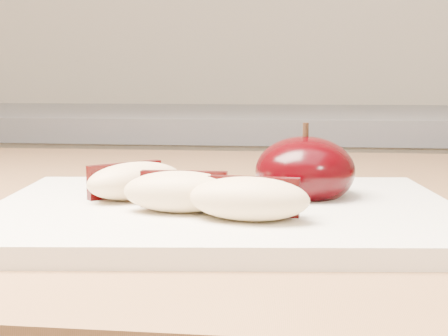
# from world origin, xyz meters

# --- Properties ---
(back_cabinet) EXTENTS (2.40, 0.62, 0.94)m
(back_cabinet) POSITION_xyz_m (0.00, 1.20, 0.47)
(back_cabinet) COLOR silver
(back_cabinet) RESTS_ON ground
(cutting_board) EXTENTS (0.35, 0.27, 0.01)m
(cutting_board) POSITION_xyz_m (-0.07, 0.38, 0.91)
(cutting_board) COLOR silver
(cutting_board) RESTS_ON island_counter
(apple_half) EXTENTS (0.09, 0.09, 0.06)m
(apple_half) POSITION_xyz_m (-0.01, 0.42, 0.93)
(apple_half) COLOR black
(apple_half) RESTS_ON cutting_board
(apple_wedge_a) EXTENTS (0.08, 0.08, 0.03)m
(apple_wedge_a) POSITION_xyz_m (-0.13, 0.39, 0.93)
(apple_wedge_a) COLOR beige
(apple_wedge_a) RESTS_ON cutting_board
(apple_wedge_b) EXTENTS (0.08, 0.04, 0.03)m
(apple_wedge_b) POSITION_xyz_m (-0.09, 0.35, 0.93)
(apple_wedge_b) COLOR beige
(apple_wedge_b) RESTS_ON cutting_board
(apple_wedge_c) EXTENTS (0.08, 0.04, 0.03)m
(apple_wedge_c) POSITION_xyz_m (-0.04, 0.33, 0.93)
(apple_wedge_c) COLOR beige
(apple_wedge_c) RESTS_ON cutting_board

